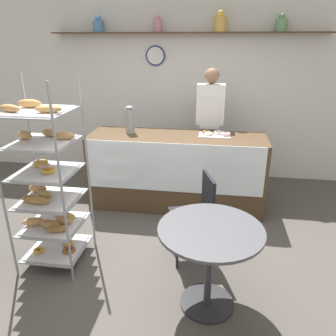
# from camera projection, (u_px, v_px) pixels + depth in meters

# --- Properties ---
(ground_plane) EXTENTS (14.00, 14.00, 0.00)m
(ground_plane) POSITION_uv_depth(u_px,v_px,m) (162.00, 255.00, 3.42)
(ground_plane) COLOR #4C4742
(back_wall) EXTENTS (10.00, 0.30, 2.70)m
(back_wall) POSITION_uv_depth(u_px,v_px,m) (187.00, 90.00, 5.08)
(back_wall) COLOR white
(back_wall) RESTS_ON ground_plane
(display_counter) EXTENTS (2.25, 0.67, 0.97)m
(display_counter) POSITION_uv_depth(u_px,v_px,m) (176.00, 171.00, 4.30)
(display_counter) COLOR #4C3823
(display_counter) RESTS_ON ground_plane
(pastry_rack) EXTENTS (0.58, 0.60, 1.82)m
(pastry_rack) POSITION_uv_depth(u_px,v_px,m) (47.00, 184.00, 3.06)
(pastry_rack) COLOR gray
(pastry_rack) RESTS_ON ground_plane
(person_worker) EXTENTS (0.37, 0.23, 1.76)m
(person_worker) POSITION_uv_depth(u_px,v_px,m) (210.00, 127.00, 4.53)
(person_worker) COLOR #282833
(person_worker) RESTS_ON ground_plane
(cafe_table) EXTENTS (0.83, 0.83, 0.74)m
(cafe_table) POSITION_uv_depth(u_px,v_px,m) (210.00, 248.00, 2.59)
(cafe_table) COLOR #262628
(cafe_table) RESTS_ON ground_plane
(cafe_chair) EXTENTS (0.48, 0.48, 0.89)m
(cafe_chair) POSITION_uv_depth(u_px,v_px,m) (199.00, 208.00, 3.22)
(cafe_chair) COLOR black
(cafe_chair) RESTS_ON ground_plane
(coffee_carafe) EXTENTS (0.12, 0.12, 0.35)m
(coffee_carafe) POSITION_uv_depth(u_px,v_px,m) (130.00, 120.00, 4.19)
(coffee_carafe) COLOR gray
(coffee_carafe) RESTS_ON display_counter
(donut_tray_counter) EXTENTS (0.40, 0.25, 0.05)m
(donut_tray_counter) POSITION_uv_depth(u_px,v_px,m) (216.00, 134.00, 4.13)
(donut_tray_counter) COLOR white
(donut_tray_counter) RESTS_ON display_counter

